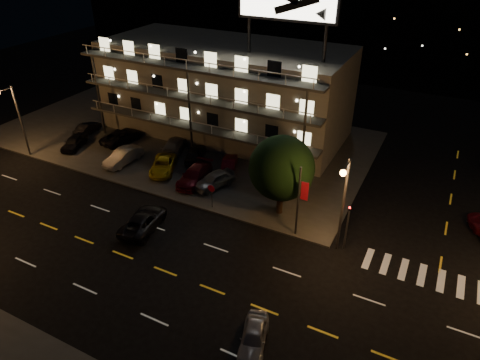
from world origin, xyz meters
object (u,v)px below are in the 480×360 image
at_px(road_car_east, 254,337).
at_px(road_car_west, 143,221).
at_px(lot_car_4, 214,180).
at_px(lot_car_7, 175,145).
at_px(lot_car_2, 163,165).
at_px(tree, 281,170).

xyz_separation_m(road_car_east, road_car_west, (-13.17, 6.28, 0.07)).
xyz_separation_m(lot_car_4, road_car_west, (-2.08, -8.25, -0.18)).
xyz_separation_m(lot_car_7, road_car_east, (18.84, -19.10, -0.22)).
height_order(lot_car_2, lot_car_4, lot_car_4).
relative_size(tree, road_car_east, 1.91).
relative_size(lot_car_4, road_car_west, 0.85).
height_order(lot_car_4, road_car_east, lot_car_4).
relative_size(lot_car_4, lot_car_7, 0.89).
distance_m(tree, lot_car_2, 13.90).
distance_m(road_car_east, road_car_west, 14.59).
distance_m(tree, lot_car_7, 16.40).
relative_size(lot_car_7, road_car_east, 1.31).
bearing_deg(lot_car_2, lot_car_7, 85.20).
distance_m(tree, lot_car_4, 8.09).
bearing_deg(road_car_east, road_car_west, 138.95).
height_order(tree, road_car_east, tree).
bearing_deg(tree, lot_car_4, 170.77).
bearing_deg(road_car_west, lot_car_7, -74.88).
xyz_separation_m(lot_car_2, lot_car_7, (-1.59, 4.39, 0.05)).
height_order(lot_car_2, road_car_west, lot_car_2).
xyz_separation_m(lot_car_2, lot_car_4, (6.16, -0.19, 0.08)).
distance_m(lot_car_2, lot_car_4, 6.17).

